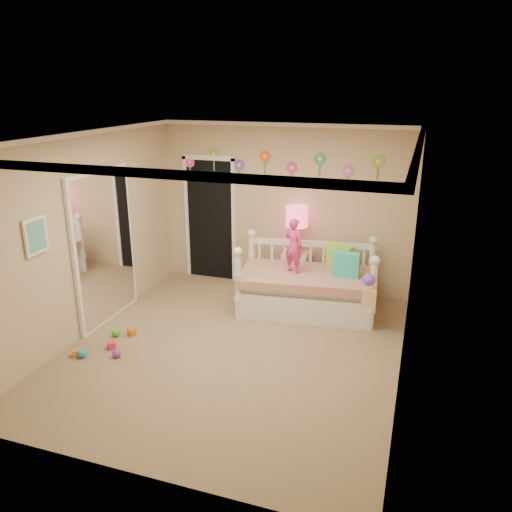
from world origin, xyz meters
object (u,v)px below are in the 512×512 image
(nightstand, at_px, (295,272))
(table_lamp, at_px, (297,222))
(daybed, at_px, (307,276))
(child, at_px, (294,246))

(nightstand, distance_m, table_lamp, 0.81)
(daybed, height_order, table_lamp, table_lamp)
(table_lamp, bearing_deg, daybed, -62.63)
(nightstand, relative_size, table_lamp, 0.89)
(daybed, relative_size, nightstand, 2.96)
(daybed, relative_size, child, 2.44)
(nightstand, bearing_deg, daybed, -60.67)
(daybed, distance_m, nightstand, 0.74)
(daybed, relative_size, table_lamp, 2.64)
(child, relative_size, nightstand, 1.21)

